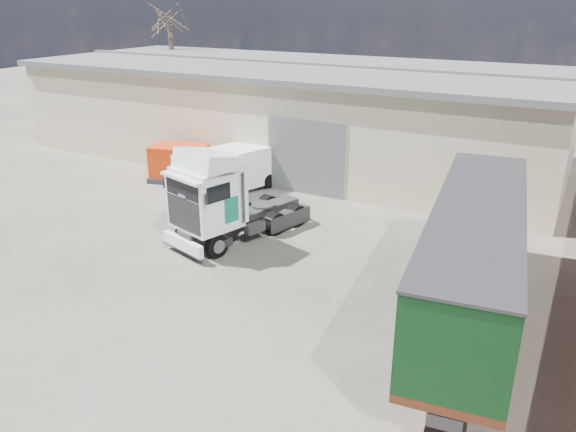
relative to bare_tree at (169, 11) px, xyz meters
The scene contains 7 objects.
ground 28.05m from the bare_tree, 48.01° to the right, with size 120.00×120.00×0.00m, color #282520.
warehouse 13.70m from the bare_tree, 18.45° to the right, with size 30.60×12.60×5.42m.
bare_tree is the anchor object (origin of this frame).
tractor_unit 23.82m from the bare_tree, 46.49° to the right, with size 3.63×5.98×3.82m.
box_trailer 31.57m from the bare_tree, 35.40° to the right, with size 3.66×11.16×3.64m.
panel_van 18.47m from the bare_tree, 43.07° to the right, with size 3.51×5.44×2.07m.
orange_skip 16.33m from the bare_tree, 50.12° to the right, with size 3.34×2.61×1.83m.
Camera 1 is at (9.55, -12.90, 8.86)m, focal length 35.00 mm.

